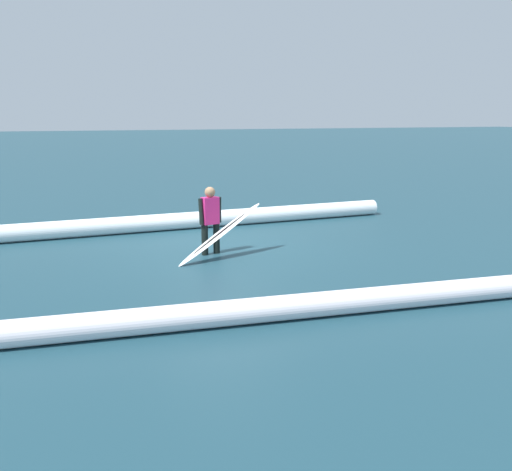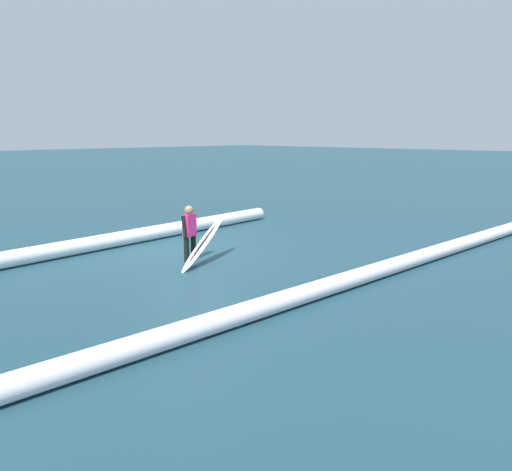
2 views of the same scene
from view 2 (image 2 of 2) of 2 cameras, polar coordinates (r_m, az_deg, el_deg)
The scene contains 5 objects.
ground_plane at distance 13.17m, azimuth -7.50°, elevation -2.27°, with size 183.26×183.26×0.00m, color #1D404D.
surfer at distance 12.41m, azimuth -7.84°, elevation 0.61°, with size 0.51×0.27×1.43m.
surfboard at distance 12.21m, azimuth -6.20°, elevation -0.86°, with size 2.03×0.97×1.07m.
wave_crest_foreground at distance 14.03m, azimuth -19.52°, elevation -1.09°, with size 0.42×0.42×14.53m, color white.
wave_crest_midground at distance 10.71m, azimuth 12.06°, elevation -4.74°, with size 0.37×0.37×17.51m, color white.
Camera 2 is at (7.89, 10.05, 3.20)m, focal length 33.97 mm.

